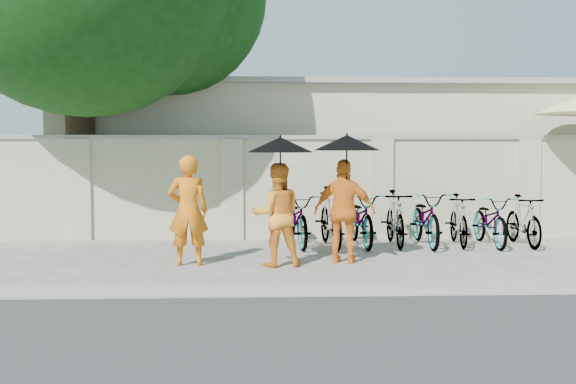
{
  "coord_description": "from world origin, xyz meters",
  "views": [
    {
      "loc": [
        -0.39,
        -9.72,
        1.84
      ],
      "look_at": [
        0.03,
        0.83,
        1.1
      ],
      "focal_mm": 40.0,
      "sensor_mm": 36.0,
      "label": 1
    }
  ],
  "objects": [
    {
      "name": "bike_0",
      "position": [
        0.25,
        2.11,
        0.49
      ],
      "size": [
        0.89,
        1.94,
        0.98
      ],
      "primitive_type": "imported",
      "rotation": [
        0.0,
        0.0,
        0.13
      ],
      "color": "#9397AE",
      "rests_on": "ground"
    },
    {
      "name": "bike_3",
      "position": [
        2.06,
        1.97,
        0.52
      ],
      "size": [
        0.54,
        1.74,
        1.04
      ],
      "primitive_type": "imported",
      "rotation": [
        0.0,
        0.0,
        -0.03
      ],
      "color": "#9397AE",
      "rests_on": "ground"
    },
    {
      "name": "monk_right",
      "position": [
        0.91,
        0.35,
        0.83
      ],
      "size": [
        1.04,
        0.64,
        1.65
      ],
      "primitive_type": "imported",
      "rotation": [
        0.0,
        0.0,
        2.88
      ],
      "color": "orange",
      "rests_on": "ground"
    },
    {
      "name": "bike_6",
      "position": [
        3.86,
        2.01,
        0.47
      ],
      "size": [
        0.66,
        1.8,
        0.94
      ],
      "primitive_type": "imported",
      "rotation": [
        0.0,
        0.0,
        -0.02
      ],
      "color": "#9397AE",
      "rests_on": "ground"
    },
    {
      "name": "bike_7",
      "position": [
        4.46,
        1.95,
        0.48
      ],
      "size": [
        0.46,
        1.59,
        0.95
      ],
      "primitive_type": "imported",
      "rotation": [
        0.0,
        0.0,
        0.01
      ],
      "color": "#9397AE",
      "rests_on": "ground"
    },
    {
      "name": "parasol_right",
      "position": [
        0.93,
        0.27,
        1.91
      ],
      "size": [
        1.06,
        1.06,
        1.09
      ],
      "color": "black",
      "rests_on": "ground"
    },
    {
      "name": "parasol_center",
      "position": [
        -0.12,
        0.03,
        1.88
      ],
      "size": [
        1.02,
        1.02,
        1.09
      ],
      "color": "black",
      "rests_on": "ground"
    },
    {
      "name": "kerb",
      "position": [
        0.0,
        -1.7,
        0.06
      ],
      "size": [
        40.0,
        0.16,
        0.12
      ],
      "primitive_type": "cube",
      "color": "gray",
      "rests_on": "ground"
    },
    {
      "name": "monk_left",
      "position": [
        -1.55,
        0.24,
        0.86
      ],
      "size": [
        0.65,
        0.45,
        1.72
      ],
      "primitive_type": "imported",
      "rotation": [
        0.0,
        0.0,
        3.21
      ],
      "color": "orange",
      "rests_on": "ground"
    },
    {
      "name": "building_behind",
      "position": [
        2.0,
        7.0,
        1.6
      ],
      "size": [
        14.0,
        6.0,
        3.2
      ],
      "primitive_type": "cube",
      "color": "#C5B896",
      "rests_on": "ground"
    },
    {
      "name": "bike_1",
      "position": [
        0.85,
        1.89,
        0.56
      ],
      "size": [
        0.69,
        1.9,
        1.12
      ],
      "primitive_type": "imported",
      "rotation": [
        0.0,
        0.0,
        0.09
      ],
      "color": "#9397AE",
      "rests_on": "ground"
    },
    {
      "name": "bike_4",
      "position": [
        2.66,
        2.04,
        0.51
      ],
      "size": [
        0.71,
        1.95,
        1.02
      ],
      "primitive_type": "imported",
      "rotation": [
        0.0,
        0.0,
        -0.02
      ],
      "color": "#9397AE",
      "rests_on": "ground"
    },
    {
      "name": "bike_2",
      "position": [
        1.45,
        2.11,
        0.5
      ],
      "size": [
        0.77,
        1.92,
        0.99
      ],
      "primitive_type": "imported",
      "rotation": [
        0.0,
        0.0,
        0.06
      ],
      "color": "#9397AE",
      "rests_on": "ground"
    },
    {
      "name": "compound_wall",
      "position": [
        1.0,
        3.2,
        1.0
      ],
      "size": [
        20.0,
        0.3,
        2.0
      ],
      "primitive_type": "cube",
      "color": "beige",
      "rests_on": "ground"
    },
    {
      "name": "monk_center",
      "position": [
        -0.17,
        0.11,
        0.8
      ],
      "size": [
        0.84,
        0.69,
        1.6
      ],
      "primitive_type": "imported",
      "rotation": [
        0.0,
        0.0,
        3.25
      ],
      "color": "orange",
      "rests_on": "ground"
    },
    {
      "name": "bike_5",
      "position": [
        3.26,
        2.01,
        0.48
      ],
      "size": [
        0.64,
        1.65,
        0.97
      ],
      "primitive_type": "imported",
      "rotation": [
        0.0,
        0.0,
        -0.12
      ],
      "color": "#9397AE",
      "rests_on": "ground"
    },
    {
      "name": "ground",
      "position": [
        0.0,
        0.0,
        0.0
      ],
      "size": [
        80.0,
        80.0,
        0.0
      ],
      "primitive_type": "plane",
      "color": "#ADA9A3"
    }
  ]
}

